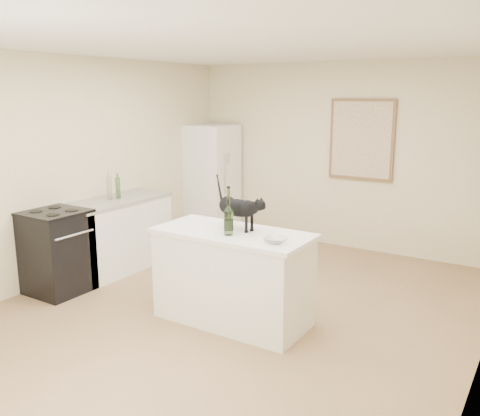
# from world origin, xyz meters

# --- Properties ---
(floor) EXTENTS (5.50, 5.50, 0.00)m
(floor) POSITION_xyz_m (0.00, 0.00, 0.00)
(floor) COLOR #987551
(floor) RESTS_ON ground
(ceiling) EXTENTS (5.50, 5.50, 0.00)m
(ceiling) POSITION_xyz_m (0.00, 0.00, 2.60)
(ceiling) COLOR white
(ceiling) RESTS_ON ground
(wall_back) EXTENTS (4.50, 0.00, 4.50)m
(wall_back) POSITION_xyz_m (0.00, 2.75, 1.30)
(wall_back) COLOR beige
(wall_back) RESTS_ON ground
(wall_left) EXTENTS (0.00, 5.50, 5.50)m
(wall_left) POSITION_xyz_m (-2.25, 0.00, 1.30)
(wall_left) COLOR beige
(wall_left) RESTS_ON ground
(island_base) EXTENTS (1.44, 0.67, 0.86)m
(island_base) POSITION_xyz_m (0.10, -0.20, 0.43)
(island_base) COLOR white
(island_base) RESTS_ON floor
(island_top) EXTENTS (1.50, 0.70, 0.04)m
(island_top) POSITION_xyz_m (0.10, -0.20, 0.88)
(island_top) COLOR white
(island_top) RESTS_ON island_base
(left_cabinets) EXTENTS (0.60, 1.40, 0.86)m
(left_cabinets) POSITION_xyz_m (-1.95, 0.30, 0.43)
(left_cabinets) COLOR white
(left_cabinets) RESTS_ON floor
(left_countertop) EXTENTS (0.62, 1.44, 0.04)m
(left_countertop) POSITION_xyz_m (-1.95, 0.30, 0.88)
(left_countertop) COLOR gray
(left_countertop) RESTS_ON left_cabinets
(stove) EXTENTS (0.60, 0.60, 0.90)m
(stove) POSITION_xyz_m (-1.95, -0.60, 0.45)
(stove) COLOR black
(stove) RESTS_ON floor
(fridge) EXTENTS (0.68, 0.68, 1.70)m
(fridge) POSITION_xyz_m (-1.95, 2.35, 0.85)
(fridge) COLOR white
(fridge) RESTS_ON floor
(artwork_frame) EXTENTS (0.90, 0.03, 1.10)m
(artwork_frame) POSITION_xyz_m (0.30, 2.72, 1.55)
(artwork_frame) COLOR brown
(artwork_frame) RESTS_ON wall_back
(artwork_canvas) EXTENTS (0.82, 0.00, 1.02)m
(artwork_canvas) POSITION_xyz_m (0.30, 2.70, 1.55)
(artwork_canvas) COLOR beige
(artwork_canvas) RESTS_ON wall_back
(black_cat) EXTENTS (0.55, 0.25, 0.37)m
(black_cat) POSITION_xyz_m (0.10, -0.11, 1.09)
(black_cat) COLOR black
(black_cat) RESTS_ON island_top
(wine_bottle) EXTENTS (0.10, 0.10, 0.40)m
(wine_bottle) POSITION_xyz_m (0.14, -0.32, 1.10)
(wine_bottle) COLOR #2E5622
(wine_bottle) RESTS_ON island_top
(glass_bowl) EXTENTS (0.23, 0.23, 0.05)m
(glass_bowl) POSITION_xyz_m (0.63, -0.33, 0.92)
(glass_bowl) COLOR white
(glass_bowl) RESTS_ON island_top
(fridge_paper) EXTENTS (0.03, 0.12, 0.15)m
(fridge_paper) POSITION_xyz_m (-1.60, 2.32, 1.21)
(fridge_paper) COLOR beige
(fridge_paper) RESTS_ON fridge
(counter_bottle_cluster) EXTENTS (0.09, 0.17, 0.28)m
(counter_bottle_cluster) POSITION_xyz_m (-1.96, 0.29, 1.03)
(counter_bottle_cluster) COLOR #1B501A
(counter_bottle_cluster) RESTS_ON left_countertop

